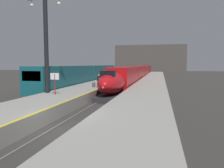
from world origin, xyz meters
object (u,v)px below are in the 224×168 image
(passenger_near_edge, at_px, (99,80))
(station_column_mid, at_px, (46,35))
(highspeed_train_main, at_px, (139,72))
(regional_train_adjacent, at_px, (87,74))
(departure_info_board, at_px, (55,79))
(rolling_suitcase, at_px, (94,85))

(passenger_near_edge, bearing_deg, station_column_mid, -120.60)
(highspeed_train_main, relative_size, regional_train_adjacent, 2.09)
(highspeed_train_main, distance_m, departure_info_board, 39.12)
(station_column_mid, height_order, passenger_near_edge, station_column_mid)
(regional_train_adjacent, bearing_deg, station_column_mid, -83.29)
(highspeed_train_main, bearing_deg, departure_info_board, -96.57)
(regional_train_adjacent, height_order, departure_info_board, regional_train_adjacent)
(highspeed_train_main, xyz_separation_m, station_column_mid, (-5.90, -37.79, 5.01))
(station_column_mid, xyz_separation_m, departure_info_board, (1.42, -1.07, -4.42))
(highspeed_train_main, height_order, regional_train_adjacent, regional_train_adjacent)
(highspeed_train_main, xyz_separation_m, regional_train_adjacent, (-8.10, -19.09, 0.16))
(station_column_mid, distance_m, departure_info_board, 4.77)
(station_column_mid, distance_m, passenger_near_edge, 8.88)
(passenger_near_edge, bearing_deg, departure_info_board, -107.47)
(station_column_mid, relative_size, rolling_suitcase, 10.13)
(station_column_mid, bearing_deg, regional_train_adjacent, 96.71)
(passenger_near_edge, xyz_separation_m, rolling_suitcase, (-0.75, 0.15, -0.69))
(regional_train_adjacent, relative_size, departure_info_board, 17.26)
(passenger_near_edge, xyz_separation_m, departure_info_board, (-2.34, -7.42, 0.52))
(highspeed_train_main, height_order, passenger_near_edge, highspeed_train_main)
(station_column_mid, bearing_deg, departure_info_board, -36.83)
(regional_train_adjacent, height_order, station_column_mid, station_column_mid)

